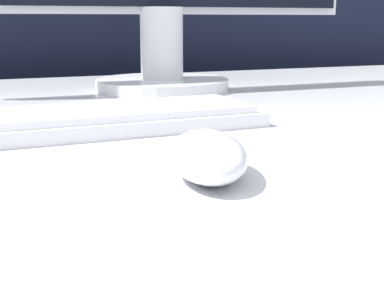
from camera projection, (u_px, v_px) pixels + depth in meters
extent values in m
cube|color=black|center=(29.00, 80.00, 1.24)|extent=(5.00, 0.03, 1.41)
ellipsoid|color=white|center=(208.00, 155.00, 0.41)|extent=(0.09, 0.12, 0.04)
cube|color=white|center=(63.00, 125.00, 0.58)|extent=(0.45, 0.13, 0.02)
cube|color=silver|center=(62.00, 114.00, 0.58)|extent=(0.42, 0.12, 0.01)
cylinder|color=silver|center=(162.00, 85.00, 0.92)|extent=(0.23, 0.23, 0.02)
cylinder|color=silver|center=(162.00, 43.00, 0.90)|extent=(0.07, 0.07, 0.12)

